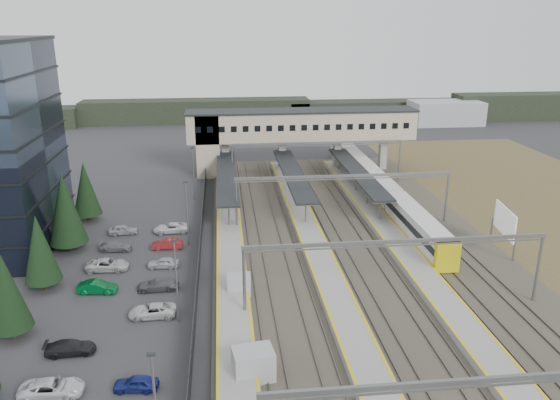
{
  "coord_description": "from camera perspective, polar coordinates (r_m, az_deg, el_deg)",
  "views": [
    {
      "loc": [
        -3.57,
        -52.35,
        26.1
      ],
      "look_at": [
        3.65,
        14.12,
        4.0
      ],
      "focal_mm": 35.0,
      "sensor_mm": 36.0,
      "label": 1
    }
  ],
  "objects": [
    {
      "name": "rail_corridor",
      "position": [
        64.2,
        5.97,
        -5.52
      ],
      "size": [
        34.0,
        90.0,
        0.92
      ],
      "color": "#3D382F",
      "rests_on": "ground"
    },
    {
      "name": "ground",
      "position": [
        58.6,
        -2.08,
        -8.17
      ],
      "size": [
        220.0,
        220.0,
        0.0
      ],
      "primitive_type": "plane",
      "color": "#2B2B2D",
      "rests_on": "ground"
    },
    {
      "name": "lampposts",
      "position": [
        58.02,
        -10.14,
        -4.04
      ],
      "size": [
        0.5,
        53.25,
        8.07
      ],
      "color": "slate",
      "rests_on": "ground"
    },
    {
      "name": "gantries",
      "position": [
        60.91,
        8.98,
        -1.21
      ],
      "size": [
        28.4,
        62.28,
        7.17
      ],
      "color": "slate",
      "rests_on": "ground"
    },
    {
      "name": "fence",
      "position": [
        62.67,
        -8.39,
        -5.53
      ],
      "size": [
        0.08,
        90.0,
        2.0
      ],
      "color": "#26282B",
      "rests_on": "ground"
    },
    {
      "name": "billboard",
      "position": [
        68.45,
        22.43,
        -2.2
      ],
      "size": [
        1.05,
        6.4,
        5.56
      ],
      "color": "slate",
      "rests_on": "ground"
    },
    {
      "name": "relay_cabin_near",
      "position": [
        43.17,
        -2.8,
        -16.84
      ],
      "size": [
        3.35,
        2.66,
        2.55
      ],
      "color": "#9A9D9F",
      "rests_on": "ground"
    },
    {
      "name": "footbridge",
      "position": [
        96.74,
        0.61,
        7.47
      ],
      "size": [
        40.4,
        6.4,
        11.2
      ],
      "color": "tan",
      "rests_on": "ground"
    },
    {
      "name": "train",
      "position": [
        85.86,
        10.0,
        1.66
      ],
      "size": [
        2.71,
        56.52,
        3.41
      ],
      "color": "silver",
      "rests_on": "ground"
    },
    {
      "name": "canopies",
      "position": [
        83.06,
        1.34,
        2.8
      ],
      "size": [
        23.1,
        30.0,
        3.28
      ],
      "color": "black",
      "rests_on": "ground"
    },
    {
      "name": "relay_cabin_far",
      "position": [
        54.9,
        -4.31,
        -8.89
      ],
      "size": [
        2.39,
        2.02,
        2.13
      ],
      "color": "#9A9D9F",
      "rests_on": "ground"
    },
    {
      "name": "treeline_far",
      "position": [
        149.0,
        4.53,
        9.3
      ],
      "size": [
        170.0,
        19.0,
        7.0
      ],
      "color": "black",
      "rests_on": "ground"
    },
    {
      "name": "car_park",
      "position": [
        53.14,
        -16.4,
        -11.19
      ],
      "size": [
        10.64,
        44.79,
        1.28
      ],
      "color": "#A1A2A6",
      "rests_on": "ground"
    },
    {
      "name": "conifer_row",
      "position": [
        56.06,
        -24.99,
        -5.82
      ],
      "size": [
        4.42,
        49.82,
        9.5
      ],
      "color": "black",
      "rests_on": "ground"
    }
  ]
}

